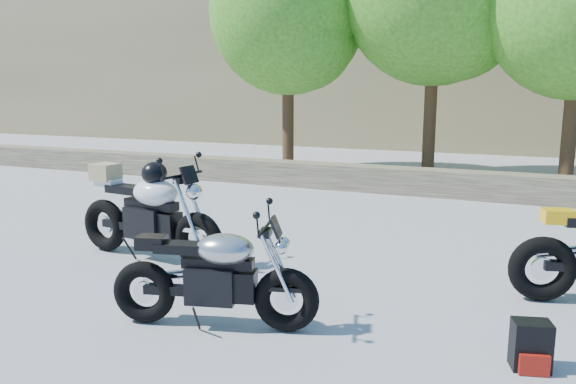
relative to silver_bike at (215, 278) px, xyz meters
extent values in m
plane|color=#949499|center=(-0.56, 1.38, -0.44)|extent=(90.00, 90.00, 0.00)
cube|color=#4A4231|center=(-0.56, 6.88, -0.19)|extent=(22.00, 0.55, 0.50)
cylinder|color=#382314|center=(-3.06, 8.58, 1.07)|extent=(0.28, 0.28, 3.02)
sphere|color=#2F6616|center=(-3.06, 8.58, 3.34)|extent=(3.67, 3.67, 3.67)
sphere|color=#2F6616|center=(-2.56, 8.28, 2.69)|extent=(2.38, 2.38, 2.38)
cylinder|color=#382314|center=(0.24, 8.98, 1.24)|extent=(0.28, 0.28, 3.36)
sphere|color=#2F6616|center=(0.74, 8.68, 3.04)|extent=(2.64, 2.64, 2.64)
cylinder|color=#382314|center=(3.04, 8.38, 1.01)|extent=(0.28, 0.28, 2.91)
torus|color=black|center=(0.59, 0.16, -0.16)|extent=(0.57, 0.28, 0.56)
torus|color=black|center=(-0.62, -0.17, -0.16)|extent=(0.57, 0.28, 0.56)
cylinder|color=silver|center=(0.59, 0.16, -0.16)|extent=(0.19, 0.08, 0.19)
cylinder|color=silver|center=(-0.62, -0.17, -0.16)|extent=(0.19, 0.08, 0.19)
cube|color=black|center=(-0.03, -0.01, -0.06)|extent=(0.47, 0.36, 0.31)
cube|color=black|center=(0.03, 0.01, 0.13)|extent=(0.62, 0.29, 0.09)
ellipsoid|color=#ACABB0|center=(0.09, 0.02, 0.25)|extent=(0.57, 0.46, 0.26)
cube|color=black|center=(-0.28, -0.08, 0.25)|extent=(0.47, 0.30, 0.08)
cube|color=black|center=(-0.53, -0.14, 0.29)|extent=(0.28, 0.23, 0.11)
cylinder|color=black|center=(0.42, 0.11, 0.45)|extent=(0.18, 0.56, 0.03)
sphere|color=silver|center=(0.56, 0.15, 0.30)|extent=(0.16, 0.16, 0.16)
torus|color=black|center=(-0.99, 1.28, -0.11)|extent=(0.67, 0.24, 0.66)
torus|color=black|center=(-2.46, 1.45, -0.11)|extent=(0.67, 0.24, 0.66)
cylinder|color=silver|center=(-0.99, 1.28, -0.11)|extent=(0.23, 0.07, 0.23)
cylinder|color=silver|center=(-2.46, 1.45, -0.11)|extent=(0.23, 0.07, 0.23)
cube|color=black|center=(-1.74, 1.37, 0.01)|extent=(0.53, 0.36, 0.37)
cube|color=black|center=(-1.67, 1.36, 0.24)|extent=(0.74, 0.24, 0.10)
ellipsoid|color=silver|center=(-1.60, 1.35, 0.38)|extent=(0.63, 0.46, 0.31)
cube|color=black|center=(-2.05, 1.40, 0.38)|extent=(0.54, 0.28, 0.09)
cube|color=silver|center=(-2.36, 1.43, 0.42)|extent=(0.31, 0.24, 0.13)
cylinder|color=black|center=(-1.19, 1.31, 0.62)|extent=(0.11, 0.68, 0.03)
sphere|color=silver|center=(-1.03, 1.29, 0.44)|extent=(0.19, 0.19, 0.19)
ellipsoid|color=black|center=(-1.60, 1.35, 0.61)|extent=(0.32, 0.33, 0.27)
cube|color=#927D54|center=(-2.40, 1.44, 0.57)|extent=(0.34, 0.30, 0.21)
torus|color=black|center=(2.56, 1.77, -0.12)|extent=(0.66, 0.34, 0.64)
cylinder|color=silver|center=(2.56, 1.77, -0.12)|extent=(0.22, 0.10, 0.22)
cube|color=#F1AB0C|center=(2.66, 1.80, 0.40)|extent=(0.33, 0.27, 0.13)
cube|color=black|center=(2.48, 0.28, -0.26)|extent=(0.31, 0.26, 0.36)
cube|color=maroon|center=(2.51, 0.17, -0.36)|extent=(0.21, 0.09, 0.15)
camera|label=1|loc=(2.38, -3.91, 1.58)|focal=35.00mm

